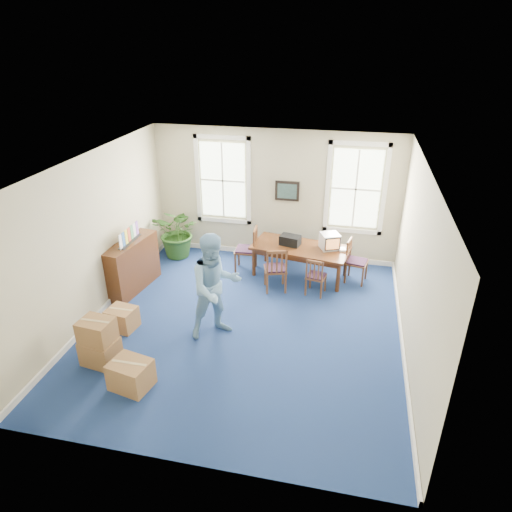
% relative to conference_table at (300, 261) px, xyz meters
% --- Properties ---
extents(floor, '(6.50, 6.50, 0.00)m').
position_rel_conference_table_xyz_m(floor, '(-0.78, -2.29, -0.37)').
color(floor, navy).
rests_on(floor, ground).
extents(ceiling, '(6.50, 6.50, 0.00)m').
position_rel_conference_table_xyz_m(ceiling, '(-0.78, -2.29, 2.83)').
color(ceiling, white).
rests_on(ceiling, ground).
extents(wall_back, '(6.50, 0.00, 6.50)m').
position_rel_conference_table_xyz_m(wall_back, '(-0.78, 0.96, 1.23)').
color(wall_back, '#B6AD8C').
rests_on(wall_back, ground).
extents(wall_front, '(6.50, 0.00, 6.50)m').
position_rel_conference_table_xyz_m(wall_front, '(-0.78, -5.54, 1.23)').
color(wall_front, '#B6AD8C').
rests_on(wall_front, ground).
extents(wall_left, '(0.00, 6.50, 6.50)m').
position_rel_conference_table_xyz_m(wall_left, '(-3.78, -2.29, 1.23)').
color(wall_left, '#B6AD8C').
rests_on(wall_left, ground).
extents(wall_right, '(0.00, 6.50, 6.50)m').
position_rel_conference_table_xyz_m(wall_right, '(2.22, -2.29, 1.23)').
color(wall_right, '#B6AD8C').
rests_on(wall_right, ground).
extents(baseboard_back, '(6.00, 0.04, 0.12)m').
position_rel_conference_table_xyz_m(baseboard_back, '(-0.78, 0.93, -0.31)').
color(baseboard_back, white).
rests_on(baseboard_back, ground).
extents(baseboard_left, '(0.04, 6.50, 0.12)m').
position_rel_conference_table_xyz_m(baseboard_left, '(-3.75, -2.29, -0.31)').
color(baseboard_left, white).
rests_on(baseboard_left, ground).
extents(baseboard_right, '(0.04, 6.50, 0.12)m').
position_rel_conference_table_xyz_m(baseboard_right, '(2.19, -2.29, -0.31)').
color(baseboard_right, white).
rests_on(baseboard_right, ground).
extents(window_left, '(1.40, 0.12, 2.20)m').
position_rel_conference_table_xyz_m(window_left, '(-2.08, 0.94, 1.53)').
color(window_left, white).
rests_on(window_left, ground).
extents(window_right, '(1.40, 0.12, 2.20)m').
position_rel_conference_table_xyz_m(window_right, '(1.12, 0.94, 1.53)').
color(window_right, white).
rests_on(window_right, ground).
extents(wall_picture, '(0.58, 0.06, 0.48)m').
position_rel_conference_table_xyz_m(wall_picture, '(-0.48, 0.91, 1.38)').
color(wall_picture, black).
rests_on(wall_picture, ground).
extents(conference_table, '(2.33, 1.36, 0.75)m').
position_rel_conference_table_xyz_m(conference_table, '(0.00, 0.00, 0.00)').
color(conference_table, '#4C2712').
rests_on(conference_table, ground).
extents(crt_tv, '(0.53, 0.55, 0.36)m').
position_rel_conference_table_xyz_m(crt_tv, '(0.65, 0.05, 0.55)').
color(crt_tv, '#B7B7BC').
rests_on(crt_tv, conference_table).
extents(game_console, '(0.18, 0.21, 0.05)m').
position_rel_conference_table_xyz_m(game_console, '(0.95, 0.00, 0.40)').
color(game_console, white).
rests_on(game_console, conference_table).
extents(equipment_bag, '(0.51, 0.39, 0.23)m').
position_rel_conference_table_xyz_m(equipment_bag, '(-0.25, 0.05, 0.49)').
color(equipment_bag, black).
rests_on(equipment_bag, conference_table).
extents(chair_near_left, '(0.59, 0.59, 1.05)m').
position_rel_conference_table_xyz_m(chair_near_left, '(-0.45, -0.75, 0.15)').
color(chair_near_left, brown).
rests_on(chair_near_left, ground).
extents(chair_near_right, '(0.46, 0.46, 0.88)m').
position_rel_conference_table_xyz_m(chair_near_right, '(0.45, -0.75, 0.07)').
color(chair_near_right, brown).
rests_on(chair_near_right, ground).
extents(chair_end_left, '(0.52, 0.52, 1.09)m').
position_rel_conference_table_xyz_m(chair_end_left, '(-1.30, 0.00, 0.17)').
color(chair_end_left, brown).
rests_on(chair_end_left, ground).
extents(chair_end_right, '(0.54, 0.54, 1.01)m').
position_rel_conference_table_xyz_m(chair_end_right, '(1.30, 0.00, 0.13)').
color(chair_end_right, brown).
rests_on(chair_end_right, ground).
extents(man, '(1.26, 1.22, 2.05)m').
position_rel_conference_table_xyz_m(man, '(-1.24, -2.62, 0.65)').
color(man, '#78A9D0').
rests_on(man, ground).
extents(credenza, '(0.65, 1.56, 1.19)m').
position_rel_conference_table_xyz_m(credenza, '(-3.53, -1.38, 0.22)').
color(credenza, '#4C2712').
rests_on(credenza, ground).
extents(brochure_rack, '(0.45, 0.77, 0.34)m').
position_rel_conference_table_xyz_m(brochure_rack, '(-3.51, -1.38, 0.98)').
color(brochure_rack, '#99999E').
rests_on(brochure_rack, credenza).
extents(potted_plant, '(1.31, 1.17, 1.33)m').
position_rel_conference_table_xyz_m(potted_plant, '(-3.11, 0.37, 0.29)').
color(potted_plant, '#234917').
rests_on(potted_plant, ground).
extents(cardboard_boxes, '(1.84, 1.84, 0.90)m').
position_rel_conference_table_xyz_m(cardboard_boxes, '(-2.73, -3.75, 0.08)').
color(cardboard_boxes, '#A36F40').
rests_on(cardboard_boxes, ground).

